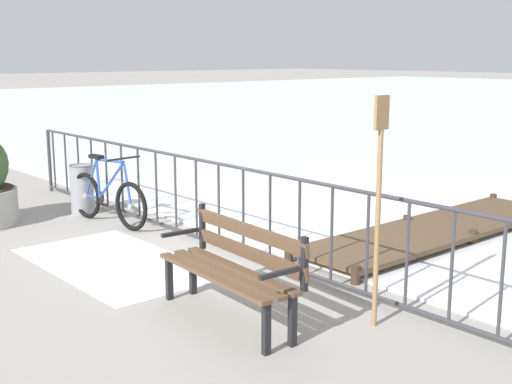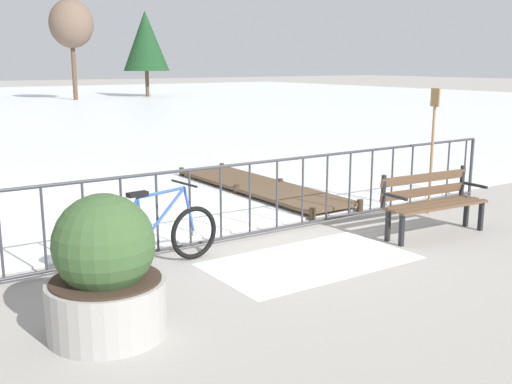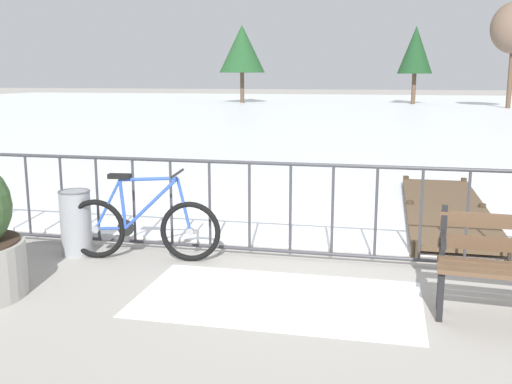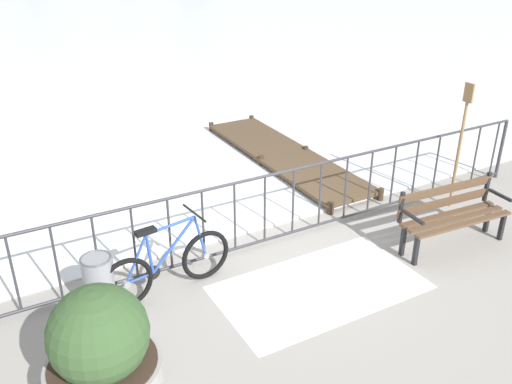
{
  "view_description": "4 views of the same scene",
  "coord_description": "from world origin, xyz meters",
  "px_view_note": "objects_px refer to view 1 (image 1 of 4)",
  "views": [
    {
      "loc": [
        6.43,
        -4.76,
        2.3
      ],
      "look_at": [
        0.65,
        0.22,
        0.75
      ],
      "focal_mm": 47.36,
      "sensor_mm": 36.0,
      "label": 1
    },
    {
      "loc": [
        -4.63,
        -6.65,
        2.36
      ],
      "look_at": [
        0.08,
        0.3,
        0.57
      ],
      "focal_mm": 42.56,
      "sensor_mm": 36.0,
      "label": 2
    },
    {
      "loc": [
        0.77,
        -6.13,
        1.98
      ],
      "look_at": [
        -0.45,
        -0.7,
        0.87
      ],
      "focal_mm": 41.29,
      "sensor_mm": 36.0,
      "label": 3
    },
    {
      "loc": [
        -3.54,
        -5.69,
        4.0
      ],
      "look_at": [
        -0.47,
        -0.19,
        0.96
      ],
      "focal_mm": 38.58,
      "sensor_mm": 36.0,
      "label": 4
    }
  ],
  "objects_px": {
    "bicycle_near_railing": "(108,198)",
    "park_bench": "(235,263)",
    "oar_upright": "(379,197)",
    "trash_bin": "(82,189)"
  },
  "relations": [
    {
      "from": "bicycle_near_railing",
      "to": "park_bench",
      "type": "bearing_deg",
      "value": -12.25
    },
    {
      "from": "park_bench",
      "to": "trash_bin",
      "type": "relative_size",
      "value": 2.23
    },
    {
      "from": "bicycle_near_railing",
      "to": "park_bench",
      "type": "xyz_separation_m",
      "value": [
        3.8,
        -0.83,
        0.14
      ]
    },
    {
      "from": "park_bench",
      "to": "trash_bin",
      "type": "xyz_separation_m",
      "value": [
        -4.6,
        0.85,
        -0.14
      ]
    },
    {
      "from": "bicycle_near_railing",
      "to": "park_bench",
      "type": "height_order",
      "value": "bicycle_near_railing"
    },
    {
      "from": "bicycle_near_railing",
      "to": "trash_bin",
      "type": "bearing_deg",
      "value": 178.6
    },
    {
      "from": "trash_bin",
      "to": "bicycle_near_railing",
      "type": "bearing_deg",
      "value": -1.4
    },
    {
      "from": "park_bench",
      "to": "oar_upright",
      "type": "height_order",
      "value": "oar_upright"
    },
    {
      "from": "bicycle_near_railing",
      "to": "trash_bin",
      "type": "xyz_separation_m",
      "value": [
        -0.8,
        0.02,
        0.0
      ]
    },
    {
      "from": "trash_bin",
      "to": "oar_upright",
      "type": "height_order",
      "value": "oar_upright"
    }
  ]
}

